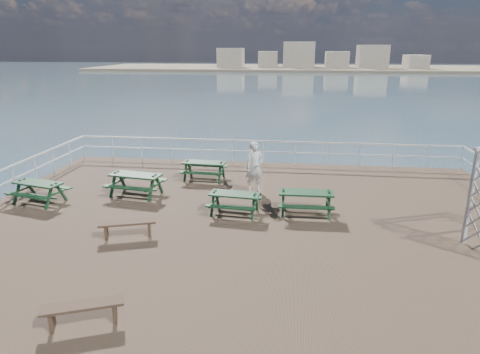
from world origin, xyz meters
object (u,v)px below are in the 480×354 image
object	(u,v)px
picnic_table_b	(204,167)
person	(255,167)
picnic_table_d	(136,180)
flat_bench_far	(83,309)
picnic_table_c	(306,198)
flat_bench_near	(128,225)
picnic_table_a	(39,188)
picnic_table_e	(235,199)

from	to	relation	value
picnic_table_b	person	world-z (taller)	person
picnic_table_d	flat_bench_far	size ratio (longest dim) A/B	1.30
picnic_table_c	flat_bench_near	size ratio (longest dim) A/B	1.08
picnic_table_d	person	world-z (taller)	person
picnic_table_a	picnic_table_d	world-z (taller)	picnic_table_d
picnic_table_b	flat_bench_near	world-z (taller)	picnic_table_b
picnic_table_b	picnic_table_e	size ratio (longest dim) A/B	1.04
picnic_table_c	picnic_table_b	bearing A→B (deg)	139.96
picnic_table_b	person	size ratio (longest dim) A/B	0.94
picnic_table_c	picnic_table_e	distance (m)	2.32
picnic_table_b	person	bearing A→B (deg)	-27.38
picnic_table_c	flat_bench_near	distance (m)	5.67
picnic_table_b	flat_bench_near	bearing A→B (deg)	-96.80
flat_bench_near	picnic_table_c	bearing A→B (deg)	6.96
person	picnic_table_d	bearing A→B (deg)	169.41
picnic_table_a	picnic_table_e	distance (m)	6.95
picnic_table_a	picnic_table_b	world-z (taller)	same
picnic_table_c	person	world-z (taller)	person
picnic_table_c	person	bearing A→B (deg)	132.21
picnic_table_c	picnic_table_e	xyz separation A→B (m)	(-2.31, -0.28, -0.04)
picnic_table_c	flat_bench_far	xyz separation A→B (m)	(-4.43, -6.49, -0.21)
flat_bench_near	person	xyz separation A→B (m)	(3.24, 4.44, 0.61)
picnic_table_c	flat_bench_near	xyz separation A→B (m)	(-5.11, -2.46, -0.20)
picnic_table_a	picnic_table_d	distance (m)	3.31
picnic_table_b	person	distance (m)	2.60
picnic_table_e	person	xyz separation A→B (m)	(0.44, 2.27, 0.46)
picnic_table_b	person	xyz separation A→B (m)	(2.20, -1.31, 0.42)
flat_bench_near	flat_bench_far	bearing A→B (deg)	-99.25
flat_bench_far	person	distance (m)	8.87
flat_bench_far	person	size ratio (longest dim) A/B	0.83
picnic_table_a	picnic_table_c	xyz separation A→B (m)	(9.25, 0.13, 0.01)
person	picnic_table_b	bearing A→B (deg)	126.53
picnic_table_a	flat_bench_near	distance (m)	4.76
picnic_table_d	flat_bench_near	size ratio (longest dim) A/B	1.26
picnic_table_a	flat_bench_far	world-z (taller)	picnic_table_a
picnic_table_e	flat_bench_near	bearing A→B (deg)	-136.28
picnic_table_b	flat_bench_near	size ratio (longest dim) A/B	1.10
picnic_table_c	picnic_table_e	size ratio (longest dim) A/B	1.03
picnic_table_a	picnic_table_d	bearing A→B (deg)	35.02
picnic_table_b	picnic_table_d	xyz separation A→B (m)	(-2.09, -2.23, 0.04)
picnic_table_c	picnic_table_d	bearing A→B (deg)	169.17
flat_bench_far	flat_bench_near	bearing A→B (deg)	77.22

